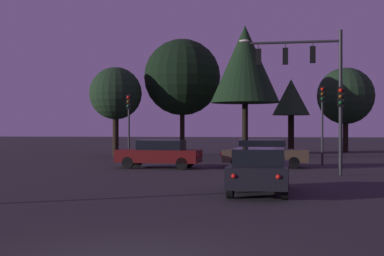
{
  "coord_description": "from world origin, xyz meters",
  "views": [
    {
      "loc": [
        2.1,
        -8.23,
        2.22
      ],
      "look_at": [
        -1.87,
        23.6,
        2.17
      ],
      "focal_mm": 48.68,
      "sensor_mm": 36.0,
      "label": 1
    }
  ],
  "objects_px": {
    "traffic_signal_mast_arm": "(309,72)",
    "car_crossing_left": "(263,153)",
    "car_nearside_lane": "(260,170)",
    "tree_center_horizon": "(182,77)",
    "traffic_light_corner_left": "(322,110)",
    "tree_right_cluster": "(245,64)",
    "car_crossing_right": "(159,153)",
    "tree_left_far": "(346,96)",
    "traffic_light_corner_right": "(129,114)",
    "tree_lot_edge": "(116,94)",
    "traffic_light_median": "(341,112)",
    "tree_behind_sign": "(291,98)"
  },
  "relations": [
    {
      "from": "tree_left_far",
      "to": "tree_right_cluster",
      "type": "bearing_deg",
      "value": -130.31
    },
    {
      "from": "traffic_light_corner_left",
      "to": "tree_right_cluster",
      "type": "relative_size",
      "value": 0.49
    },
    {
      "from": "tree_center_horizon",
      "to": "tree_lot_edge",
      "type": "bearing_deg",
      "value": -152.57
    },
    {
      "from": "tree_left_far",
      "to": "tree_center_horizon",
      "type": "bearing_deg",
      "value": -154.11
    },
    {
      "from": "traffic_signal_mast_arm",
      "to": "car_crossing_left",
      "type": "bearing_deg",
      "value": -179.16
    },
    {
      "from": "tree_lot_edge",
      "to": "car_crossing_right",
      "type": "bearing_deg",
      "value": -62.87
    },
    {
      "from": "traffic_light_corner_left",
      "to": "traffic_light_corner_right",
      "type": "distance_m",
      "value": 11.8
    },
    {
      "from": "tree_lot_edge",
      "to": "traffic_light_corner_left",
      "type": "bearing_deg",
      "value": -25.36
    },
    {
      "from": "traffic_signal_mast_arm",
      "to": "car_nearside_lane",
      "type": "height_order",
      "value": "traffic_signal_mast_arm"
    },
    {
      "from": "traffic_light_corner_left",
      "to": "traffic_signal_mast_arm",
      "type": "bearing_deg",
      "value": -111.64
    },
    {
      "from": "car_nearside_lane",
      "to": "tree_left_far",
      "type": "bearing_deg",
      "value": 75.49
    },
    {
      "from": "tree_right_cluster",
      "to": "car_nearside_lane",
      "type": "bearing_deg",
      "value": -87.26
    },
    {
      "from": "car_nearside_lane",
      "to": "tree_center_horizon",
      "type": "xyz_separation_m",
      "value": [
        -5.92,
        22.96,
        5.33
      ]
    },
    {
      "from": "traffic_light_corner_left",
      "to": "tree_lot_edge",
      "type": "xyz_separation_m",
      "value": [
        -14.33,
        6.79,
        1.47
      ]
    },
    {
      "from": "traffic_light_corner_left",
      "to": "traffic_light_corner_right",
      "type": "xyz_separation_m",
      "value": [
        -11.78,
        0.65,
        -0.23
      ]
    },
    {
      "from": "traffic_light_corner_right",
      "to": "traffic_signal_mast_arm",
      "type": "bearing_deg",
      "value": -16.18
    },
    {
      "from": "car_nearside_lane",
      "to": "tree_lot_edge",
      "type": "bearing_deg",
      "value": 117.37
    },
    {
      "from": "tree_center_horizon",
      "to": "tree_right_cluster",
      "type": "relative_size",
      "value": 0.97
    },
    {
      "from": "car_nearside_lane",
      "to": "tree_left_far",
      "type": "height_order",
      "value": "tree_left_far"
    },
    {
      "from": "traffic_light_corner_left",
      "to": "tree_behind_sign",
      "type": "xyz_separation_m",
      "value": [
        -1.0,
        12.52,
        1.36
      ]
    },
    {
      "from": "tree_center_horizon",
      "to": "tree_lot_edge",
      "type": "xyz_separation_m",
      "value": [
        -4.7,
        -2.44,
        -1.4
      ]
    },
    {
      "from": "traffic_light_corner_right",
      "to": "car_crossing_right",
      "type": "distance_m",
      "value": 5.46
    },
    {
      "from": "car_crossing_right",
      "to": "car_crossing_left",
      "type": "bearing_deg",
      "value": 10.13
    },
    {
      "from": "tree_left_far",
      "to": "traffic_light_corner_left",
      "type": "bearing_deg",
      "value": -103.97
    },
    {
      "from": "car_crossing_left",
      "to": "car_crossing_right",
      "type": "xyz_separation_m",
      "value": [
        -5.58,
        -1.0,
        -0.0
      ]
    },
    {
      "from": "traffic_light_corner_left",
      "to": "tree_left_far",
      "type": "bearing_deg",
      "value": 76.03
    },
    {
      "from": "traffic_signal_mast_arm",
      "to": "car_crossing_left",
      "type": "distance_m",
      "value": 5.04
    },
    {
      "from": "tree_left_far",
      "to": "car_crossing_right",
      "type": "bearing_deg",
      "value": -123.88
    },
    {
      "from": "tree_left_far",
      "to": "tree_center_horizon",
      "type": "height_order",
      "value": "tree_center_horizon"
    },
    {
      "from": "car_nearside_lane",
      "to": "car_crossing_left",
      "type": "distance_m",
      "value": 11.21
    },
    {
      "from": "tree_behind_sign",
      "to": "tree_right_cluster",
      "type": "xyz_separation_m",
      "value": [
        -3.64,
        -6.81,
        2.04
      ]
    },
    {
      "from": "tree_lot_edge",
      "to": "tree_left_far",
      "type": "bearing_deg",
      "value": 26.29
    },
    {
      "from": "car_crossing_left",
      "to": "tree_right_cluster",
      "type": "relative_size",
      "value": 0.51
    },
    {
      "from": "traffic_light_median",
      "to": "tree_lot_edge",
      "type": "bearing_deg",
      "value": 136.83
    },
    {
      "from": "traffic_light_corner_right",
      "to": "car_nearside_lane",
      "type": "distance_m",
      "value": 16.63
    },
    {
      "from": "car_nearside_lane",
      "to": "car_crossing_right",
      "type": "relative_size",
      "value": 0.9
    },
    {
      "from": "car_nearside_lane",
      "to": "car_crossing_left",
      "type": "relative_size",
      "value": 0.89
    },
    {
      "from": "car_crossing_right",
      "to": "tree_lot_edge",
      "type": "bearing_deg",
      "value": 117.13
    },
    {
      "from": "tree_behind_sign",
      "to": "tree_center_horizon",
      "type": "distance_m",
      "value": 9.36
    },
    {
      "from": "car_crossing_left",
      "to": "tree_right_cluster",
      "type": "height_order",
      "value": "tree_right_cluster"
    },
    {
      "from": "car_crossing_left",
      "to": "tree_left_far",
      "type": "xyz_separation_m",
      "value": [
        7.41,
        18.34,
        4.15
      ]
    },
    {
      "from": "traffic_light_corner_right",
      "to": "car_nearside_lane",
      "type": "height_order",
      "value": "traffic_light_corner_right"
    },
    {
      "from": "traffic_light_corner_left",
      "to": "car_nearside_lane",
      "type": "xyz_separation_m",
      "value": [
        -3.71,
        -13.73,
        -2.46
      ]
    },
    {
      "from": "car_crossing_left",
      "to": "tree_left_far",
      "type": "distance_m",
      "value": 20.21
    },
    {
      "from": "traffic_light_corner_left",
      "to": "traffic_light_median",
      "type": "height_order",
      "value": "traffic_light_corner_left"
    },
    {
      "from": "car_crossing_left",
      "to": "tree_lot_edge",
      "type": "xyz_separation_m",
      "value": [
        -10.86,
        9.32,
        3.93
      ]
    },
    {
      "from": "traffic_light_median",
      "to": "tree_lot_edge",
      "type": "distance_m",
      "value": 19.75
    },
    {
      "from": "tree_lot_edge",
      "to": "tree_behind_sign",
      "type": "bearing_deg",
      "value": 23.24
    },
    {
      "from": "traffic_signal_mast_arm",
      "to": "car_crossing_right",
      "type": "height_order",
      "value": "traffic_signal_mast_arm"
    },
    {
      "from": "car_crossing_left",
      "to": "tree_lot_edge",
      "type": "bearing_deg",
      "value": 139.38
    }
  ]
}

